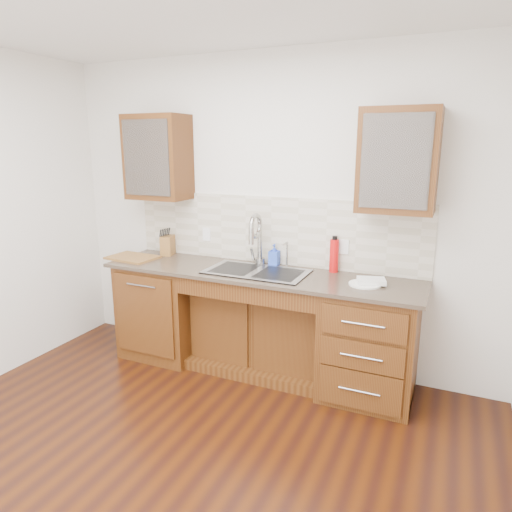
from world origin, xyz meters
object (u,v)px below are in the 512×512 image
at_px(soap_bottle, 274,255).
at_px(plate, 365,284).
at_px(knife_block, 168,245).
at_px(cutting_board, 133,257).
at_px(water_bottle, 334,256).

height_order(soap_bottle, plate, soap_bottle).
bearing_deg(knife_block, soap_bottle, -12.90).
relative_size(soap_bottle, plate, 0.77).
bearing_deg(knife_block, cutting_board, -144.46).
height_order(plate, knife_block, knife_block).
relative_size(water_bottle, knife_block, 1.49).
distance_m(water_bottle, knife_block, 1.61).
height_order(soap_bottle, water_bottle, water_bottle).
height_order(knife_block, cutting_board, knife_block).
distance_m(soap_bottle, cutting_board, 1.33).
bearing_deg(water_bottle, cutting_board, -170.24).
bearing_deg(soap_bottle, water_bottle, -1.71).
xyz_separation_m(plate, knife_block, (-1.92, 0.21, 0.09)).
bearing_deg(water_bottle, knife_block, -178.26).
height_order(soap_bottle, knife_block, soap_bottle).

